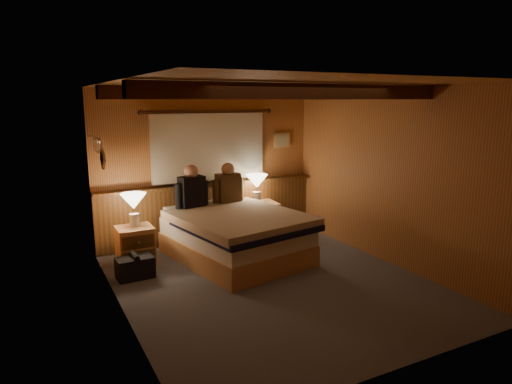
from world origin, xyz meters
TOP-DOWN VIEW (x-y plane):
  - floor at (0.00, 0.00)m, footprint 4.20×4.20m
  - ceiling at (0.00, 0.00)m, footprint 4.20×4.20m
  - wall_back at (0.00, 2.10)m, footprint 3.60×0.00m
  - wall_left at (-1.80, 0.00)m, footprint 0.00×4.20m
  - wall_right at (1.80, 0.00)m, footprint 0.00×4.20m
  - wall_front at (0.00, -2.10)m, footprint 3.60×0.00m
  - wainscot at (0.00, 2.04)m, footprint 3.60×0.23m
  - curtain_window at (0.00, 2.03)m, footprint 2.18×0.09m
  - ceiling_beams at (0.00, 0.15)m, footprint 3.60×1.65m
  - coat_rail at (-1.72, 1.58)m, footprint 0.05×0.55m
  - framed_print at (1.35, 2.08)m, footprint 0.30×0.04m
  - bed at (-0.03, 1.00)m, footprint 1.83×2.21m
  - nightstand_left at (-1.34, 1.45)m, footprint 0.48×0.44m
  - nightstand_right at (0.75, 1.73)m, footprint 0.58×0.53m
  - lamp_left at (-1.32, 1.50)m, footprint 0.35×0.35m
  - lamp_right at (0.71, 1.78)m, footprint 0.35×0.35m
  - person_left at (-0.44, 1.65)m, footprint 0.53×0.27m
  - person_right at (0.17, 1.71)m, footprint 0.52×0.24m
  - duffel_bag at (-1.47, 0.94)m, footprint 0.47×0.29m

SIDE VIEW (x-z plane):
  - floor at x=0.00m, z-range 0.00..0.00m
  - duffel_bag at x=-1.47m, z-range -0.02..0.31m
  - nightstand_left at x=-1.34m, z-range 0.00..0.53m
  - nightstand_right at x=0.75m, z-range 0.00..0.59m
  - bed at x=-0.03m, z-range 0.01..0.69m
  - wainscot at x=0.00m, z-range 0.02..0.96m
  - lamp_left at x=-1.32m, z-range 0.62..1.07m
  - lamp_right at x=0.71m, z-range 0.68..1.14m
  - person_right at x=0.17m, z-range 0.61..1.24m
  - person_left at x=-0.44m, z-range 0.60..1.26m
  - wall_left at x=-1.80m, z-range -0.90..3.30m
  - wall_right at x=1.80m, z-range -0.90..3.30m
  - wall_back at x=0.00m, z-range -0.60..3.00m
  - wall_front at x=0.00m, z-range -0.60..3.00m
  - curtain_window at x=0.00m, z-range 0.96..2.08m
  - framed_print at x=1.35m, z-range 1.43..1.68m
  - coat_rail at x=-1.72m, z-range 1.55..1.79m
  - ceiling_beams at x=0.00m, z-range 2.23..2.39m
  - ceiling at x=0.00m, z-range 2.40..2.40m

